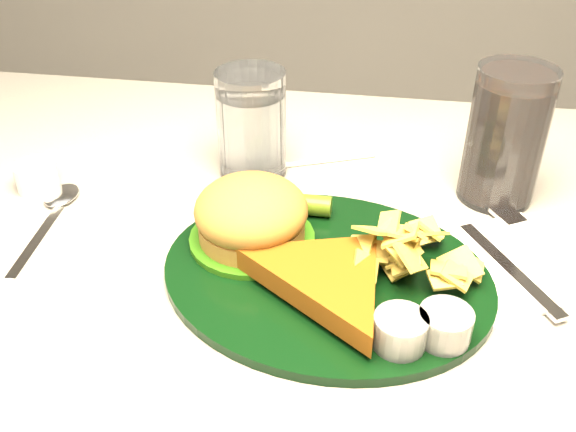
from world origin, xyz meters
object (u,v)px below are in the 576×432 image
Objects in this scene: dinner_plate at (327,249)px; water_glass at (252,124)px; cola_glass at (506,136)px; fork_napkin at (508,261)px.

water_glass is at bearing 131.57° from dinner_plate.
cola_glass is at bearing 56.75° from dinner_plate.
cola_glass is 0.15m from fork_napkin.
water_glass is (-0.11, 0.19, 0.03)m from dinner_plate.
dinner_plate is at bearing -134.27° from cola_glass.
dinner_plate is 0.25m from cola_glass.
dinner_plate is 0.18m from fork_napkin.
dinner_plate is 1.61× the size of fork_napkin.
water_glass is 0.32m from fork_napkin.
fork_napkin is at bearing 25.92° from dinner_plate.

